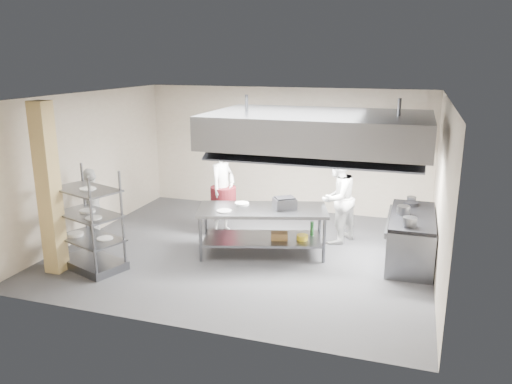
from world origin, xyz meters
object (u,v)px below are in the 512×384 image
(pass_rack, at_px, (89,220))
(chef_line, at_px, (337,198))
(stockpot, at_px, (403,210))
(griddle, at_px, (285,203))
(cooking_range, at_px, (411,239))
(chef_head, at_px, (223,190))
(chef_plating, at_px, (92,207))
(island, at_px, (262,231))

(pass_rack, height_order, chef_line, chef_line)
(stockpot, bearing_deg, pass_rack, -158.93)
(griddle, bearing_deg, cooking_range, -24.40)
(pass_rack, height_order, chef_head, chef_head)
(griddle, xyz_separation_m, stockpot, (2.16, 0.32, -0.03))
(chef_plating, height_order, stockpot, chef_plating)
(island, relative_size, chef_plating, 1.52)
(stockpot, bearing_deg, chef_head, 174.34)
(chef_head, bearing_deg, stockpot, -82.65)
(island, bearing_deg, chef_head, 127.87)
(island, xyz_separation_m, chef_plating, (-3.35, -0.63, 0.34))
(pass_rack, bearing_deg, griddle, 48.62)
(chef_plating, xyz_separation_m, stockpot, (5.90, 1.08, 0.18))
(island, height_order, chef_line, chef_line)
(chef_line, bearing_deg, pass_rack, -31.26)
(island, xyz_separation_m, stockpot, (2.56, 0.45, 0.53))
(chef_plating, bearing_deg, chef_head, 95.44)
(griddle, bearing_deg, chef_plating, 158.21)
(chef_head, bearing_deg, chef_line, -70.77)
(cooking_range, height_order, griddle, griddle)
(chef_head, bearing_deg, chef_plating, 136.21)
(chef_line, relative_size, stockpot, 7.82)
(pass_rack, xyz_separation_m, chef_head, (1.59, 2.40, 0.06))
(chef_head, relative_size, griddle, 4.85)
(pass_rack, height_order, chef_plating, pass_rack)
(chef_head, xyz_separation_m, griddle, (1.53, -0.68, 0.04))
(chef_line, height_order, chef_plating, chef_line)
(cooking_range, relative_size, griddle, 5.02)
(cooking_range, relative_size, chef_line, 1.07)
(chef_head, relative_size, chef_line, 1.04)
(chef_line, xyz_separation_m, chef_plating, (-4.60, -1.71, -0.13))
(island, bearing_deg, chef_plating, 174.32)
(chef_line, bearing_deg, stockpot, 89.33)
(island, xyz_separation_m, chef_line, (1.25, 1.08, 0.48))
(island, height_order, pass_rack, pass_rack)
(griddle, bearing_deg, island, 165.44)
(island, height_order, griddle, griddle)
(island, bearing_deg, griddle, 2.45)
(chef_head, distance_m, chef_line, 2.40)
(island, height_order, chef_head, chef_head)
(chef_plating, bearing_deg, island, 72.90)
(cooking_range, distance_m, griddle, 2.43)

